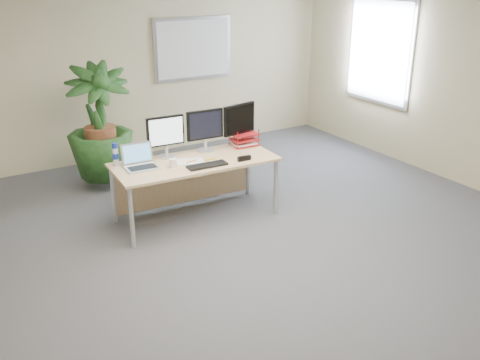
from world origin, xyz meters
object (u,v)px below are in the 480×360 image
floor_plant (100,132)px  monitor_right (205,128)px  monitor_left (166,134)px  laptop (140,162)px  desk (192,170)px

floor_plant → monitor_right: (0.88, -1.23, 0.23)m
floor_plant → monitor_left: 1.29m
laptop → desk: bearing=-2.0°
desk → floor_plant: 1.52m
monitor_left → laptop: 0.45m
monitor_right → floor_plant: bearing=125.6°
desk → floor_plant: floor_plant is taller
monitor_right → desk: bearing=-151.1°
monitor_left → monitor_right: monitor_right is taller
monitor_right → laptop: 0.89m
monitor_left → monitor_right: 0.48m
monitor_right → laptop: size_ratio=1.38×
monitor_left → laptop: monitor_left is taller
monitor_left → laptop: bearing=-159.0°
monitor_left → floor_plant: bearing=108.3°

